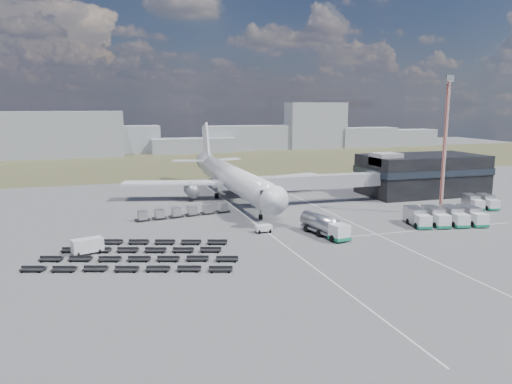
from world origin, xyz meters
name	(u,v)px	position (x,y,z in m)	size (l,w,h in m)	color
ground	(276,230)	(0.00, 0.00, 0.00)	(420.00, 420.00, 0.00)	#565659
grass_strip	(181,163)	(0.00, 110.00, 0.01)	(420.00, 90.00, 0.01)	brown
lane_markings	(318,223)	(9.77, 3.00, 0.01)	(47.12, 110.00, 0.01)	silver
terminal	(422,174)	(47.77, 23.96, 5.25)	(30.40, 16.40, 11.00)	black
jet_bridge	(312,182)	(15.90, 20.42, 5.05)	(30.30, 3.80, 7.05)	#939399
airliner	(231,177)	(0.00, 32.38, 5.29)	(51.59, 64.53, 17.62)	white
skyline	(104,135)	(-27.51, 151.37, 8.83)	(295.36, 24.17, 25.90)	#9599A2
fuel_tanker	(324,226)	(6.73, -6.17, 1.80)	(4.94, 11.47, 3.60)	white
pushback_tug	(263,229)	(-2.72, -0.82, 0.68)	(2.94, 1.66, 1.36)	white
utility_van	(87,246)	(-32.43, -5.04, 1.20)	(4.54, 2.05, 2.40)	white
catering_truck	(239,187)	(3.90, 38.92, 1.61)	(2.89, 6.89, 3.15)	white
service_trucks_near	(445,216)	(31.94, -5.70, 1.65)	(14.80, 9.89, 3.03)	white
service_trucks_far	(480,202)	(49.36, 4.74, 1.47)	(7.22, 7.99, 2.71)	white
uld_row	(184,212)	(-14.13, 15.98, 1.08)	(19.92, 5.16, 1.81)	black
baggage_dollies	(138,254)	(-25.23, -8.94, 0.39)	(31.16, 22.81, 0.77)	black
floodlight_mast	(445,146)	(37.12, 2.23, 14.18)	(2.68, 2.18, 28.29)	#B72F1D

